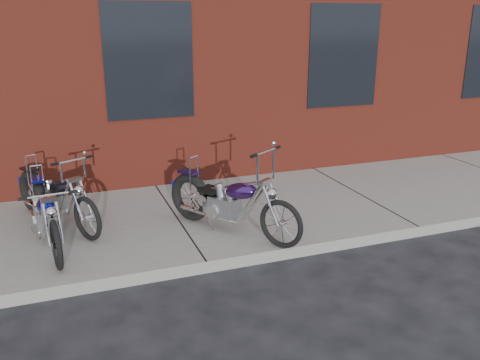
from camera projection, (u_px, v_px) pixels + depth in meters
name	position (u px, v px, depth m)	size (l,w,h in m)	color
ground	(207.00, 273.00, 5.92)	(120.00, 120.00, 0.00)	black
sidewalk	(177.00, 222.00, 7.24)	(22.00, 3.00, 0.15)	gray
chopper_purple	(229.00, 204.00, 6.60)	(1.23, 1.85, 1.20)	black
chopper_blue	(46.00, 217.00, 6.25)	(0.49, 2.00, 0.87)	black
chopper_third	(56.00, 199.00, 6.83)	(1.03, 1.83, 1.03)	black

